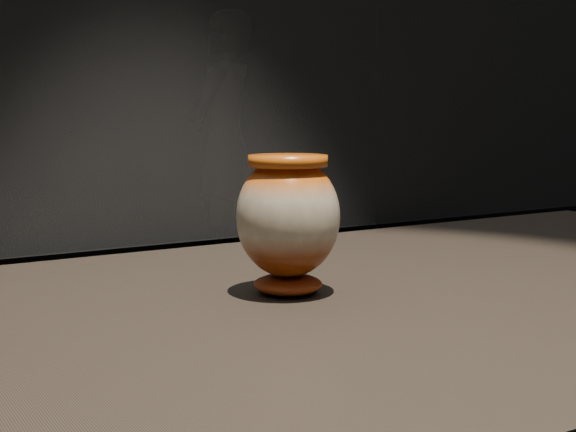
% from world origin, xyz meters
% --- Properties ---
extents(main_vase, '(0.15, 0.15, 0.16)m').
position_xyz_m(main_vase, '(0.09, 0.05, 0.99)').
color(main_vase, maroon).
rests_on(main_vase, display_plinth).
extents(visitor, '(0.78, 0.72, 1.78)m').
position_xyz_m(visitor, '(2.11, 4.26, 0.89)').
color(visitor, black).
rests_on(visitor, ground).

